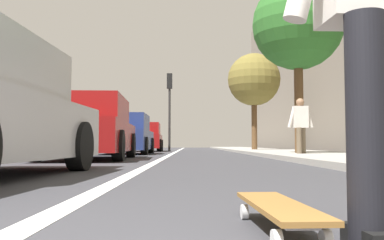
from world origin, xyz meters
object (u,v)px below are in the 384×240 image
parked_car_mid (90,129)px  street_tree_mid (298,25)px  street_tree_far (254,80)px  pedestrian_distant (301,124)px  skateboard (278,209)px  traffic_light (170,97)px  parked_car_far (125,135)px  parked_car_end (144,138)px

parked_car_mid → street_tree_mid: bearing=-67.4°
street_tree_far → pedestrian_distant: size_ratio=3.06×
parked_car_mid → street_tree_far: 12.91m
skateboard → pedestrian_distant: bearing=-15.0°
traffic_light → street_tree_far: bearing=-100.8°
parked_car_far → traffic_light: (6.45, -1.35, 2.14)m
skateboard → pedestrian_distant: pedestrian_distant is taller
parked_car_far → street_tree_mid: 7.30m
parked_car_mid → pedestrian_distant: pedestrian_distant is taller
pedestrian_distant → parked_car_mid: bearing=104.7°
traffic_light → street_tree_far: 4.48m
parked_car_end → traffic_light: bearing=-95.3°
parked_car_far → street_tree_far: size_ratio=0.82×
parked_car_mid → pedestrian_distant: size_ratio=2.87×
parked_car_far → street_tree_far: bearing=-45.3°
street_tree_far → pedestrian_distant: (-9.81, 0.20, -2.70)m
skateboard → parked_car_end: size_ratio=0.20×
traffic_light → parked_car_mid: bearing=173.7°
parked_car_mid → street_tree_mid: street_tree_mid is taller
skateboard → traffic_light: (20.58, 1.46, 2.74)m
parked_car_mid → traffic_light: traffic_light is taller
skateboard → parked_car_end: (20.70, 2.80, 0.61)m
parked_car_mid → parked_car_far: parked_car_mid is taller
skateboard → parked_car_mid: bearing=18.1°
traffic_light → pedestrian_distant: size_ratio=2.51×
parked_car_far → parked_car_end: bearing=-0.1°
street_tree_mid → pedestrian_distant: 3.14m
street_tree_mid → street_tree_far: 8.89m
parked_car_far → parked_car_end: size_ratio=0.95×
street_tree_mid → parked_car_end: bearing=30.0°
street_tree_mid → street_tree_far: (8.89, 0.00, -0.30)m
parked_car_far → street_tree_mid: size_ratio=0.77×
skateboard → parked_car_far: (14.13, 2.81, 0.61)m
parked_car_end → pedestrian_distant: size_ratio=2.65×
skateboard → parked_car_end: 20.90m
skateboard → street_tree_mid: bearing=-14.8°
parked_car_far → parked_car_end: (6.57, -0.01, 0.00)m
parked_car_end → street_tree_far: street_tree_far is taller
parked_car_end → traffic_light: (-0.13, -1.34, 2.13)m
parked_car_end → pedestrian_distant: pedestrian_distant is taller
skateboard → street_tree_far: (19.75, -2.87, 3.54)m
parked_car_mid → street_tree_far: bearing=-26.7°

